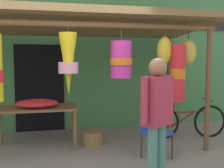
{
  "coord_description": "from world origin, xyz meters",
  "views": [
    {
      "loc": [
        -0.27,
        -4.0,
        1.66
      ],
      "look_at": [
        0.79,
        0.84,
        1.2
      ],
      "focal_mm": 42.87,
      "sensor_mm": 36.0,
      "label": 1
    }
  ],
  "objects_px": {
    "wicker_basket_by_table": "(93,138)",
    "vendor_in_orange": "(157,112)",
    "flower_heap_on_table": "(38,103)",
    "display_table": "(36,111)",
    "parked_bicycle": "(186,121)",
    "folding_chair": "(154,128)"
  },
  "relations": [
    {
      "from": "folding_chair",
      "to": "flower_heap_on_table",
      "type": "bearing_deg",
      "value": 155.09
    },
    {
      "from": "flower_heap_on_table",
      "to": "parked_bicycle",
      "type": "relative_size",
      "value": 0.44
    },
    {
      "from": "wicker_basket_by_table",
      "to": "vendor_in_orange",
      "type": "height_order",
      "value": "vendor_in_orange"
    },
    {
      "from": "display_table",
      "to": "vendor_in_orange",
      "type": "height_order",
      "value": "vendor_in_orange"
    },
    {
      "from": "parked_bicycle",
      "to": "vendor_in_orange",
      "type": "height_order",
      "value": "vendor_in_orange"
    },
    {
      "from": "display_table",
      "to": "wicker_basket_by_table",
      "type": "relative_size",
      "value": 3.79
    },
    {
      "from": "display_table",
      "to": "vendor_in_orange",
      "type": "distance_m",
      "value": 2.58
    },
    {
      "from": "display_table",
      "to": "wicker_basket_by_table",
      "type": "xyz_separation_m",
      "value": [
        1.06,
        -0.09,
        -0.57
      ]
    },
    {
      "from": "flower_heap_on_table",
      "to": "display_table",
      "type": "bearing_deg",
      "value": 115.89
    },
    {
      "from": "wicker_basket_by_table",
      "to": "display_table",
      "type": "bearing_deg",
      "value": 175.33
    },
    {
      "from": "flower_heap_on_table",
      "to": "folding_chair",
      "type": "distance_m",
      "value": 2.15
    },
    {
      "from": "folding_chair",
      "to": "wicker_basket_by_table",
      "type": "distance_m",
      "value": 1.32
    },
    {
      "from": "flower_heap_on_table",
      "to": "parked_bicycle",
      "type": "bearing_deg",
      "value": 1.27
    },
    {
      "from": "wicker_basket_by_table",
      "to": "parked_bicycle",
      "type": "bearing_deg",
      "value": 2.07
    },
    {
      "from": "parked_bicycle",
      "to": "vendor_in_orange",
      "type": "distance_m",
      "value": 2.55
    },
    {
      "from": "wicker_basket_by_table",
      "to": "vendor_in_orange",
      "type": "distance_m",
      "value": 2.17
    },
    {
      "from": "display_table",
      "to": "folding_chair",
      "type": "relative_size",
      "value": 1.78
    },
    {
      "from": "parked_bicycle",
      "to": "wicker_basket_by_table",
      "type": "bearing_deg",
      "value": -177.93
    },
    {
      "from": "flower_heap_on_table",
      "to": "parked_bicycle",
      "type": "xyz_separation_m",
      "value": [
        3.04,
        0.07,
        -0.51
      ]
    },
    {
      "from": "flower_heap_on_table",
      "to": "folding_chair",
      "type": "xyz_separation_m",
      "value": [
        1.92,
        -0.89,
        -0.35
      ]
    },
    {
      "from": "parked_bicycle",
      "to": "vendor_in_orange",
      "type": "xyz_separation_m",
      "value": [
        -1.47,
        -1.98,
        0.65
      ]
    },
    {
      "from": "parked_bicycle",
      "to": "folding_chair",
      "type": "bearing_deg",
      "value": -139.26
    }
  ]
}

